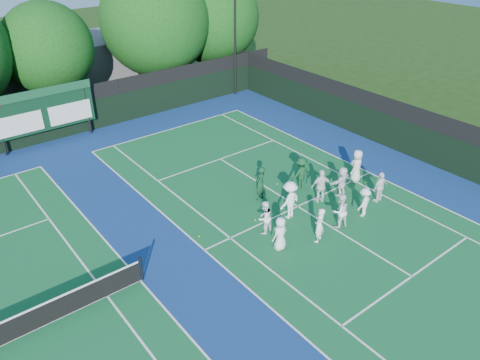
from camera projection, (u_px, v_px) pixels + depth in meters
ground at (313, 216)px, 22.05m from camera, size 120.00×120.00×0.00m
court_apron at (194, 255)px, 19.51m from camera, size 34.00×32.00×0.01m
near_court at (298, 206)px, 22.72m from camera, size 11.05×23.85×0.01m
back_fence at (61, 117)px, 29.07m from camera, size 34.00×0.08×3.00m
divider_fence_right at (412, 134)px, 26.87m from camera, size 0.08×32.00×3.00m
scoreboard at (44, 110)px, 27.83m from camera, size 6.00×0.21×3.55m
clubhouse at (74, 67)px, 36.35m from camera, size 18.00×6.00×4.00m
light_pole_right at (235, 10)px, 33.63m from camera, size 1.20×0.30×10.12m
tree_c at (50, 50)px, 30.52m from camera, size 5.93×5.93×7.75m
tree_d at (157, 23)px, 34.46m from camera, size 8.05×8.05×9.55m
tree_e at (213, 18)px, 37.31m from camera, size 7.46×7.46×9.01m
tennis_ball_0 at (255, 220)px, 21.68m from camera, size 0.07×0.07×0.07m
tennis_ball_1 at (322, 181)px, 24.85m from camera, size 0.07×0.07×0.07m
tennis_ball_2 at (367, 182)px, 24.70m from camera, size 0.07×0.07×0.07m
tennis_ball_3 at (199, 236)px, 20.59m from camera, size 0.07×0.07×0.07m
tennis_ball_4 at (277, 184)px, 24.56m from camera, size 0.07×0.07×0.07m
player_front_0 at (280, 233)px, 19.53m from camera, size 0.81×0.57×1.56m
player_front_1 at (319, 225)px, 19.96m from camera, size 0.71×0.60×1.65m
player_front_2 at (340, 211)px, 20.90m from camera, size 0.93×0.79×1.67m
player_front_3 at (364, 202)px, 21.71m from camera, size 1.04×0.72×1.46m
player_front_4 at (380, 187)px, 22.78m from camera, size 0.94×0.40×1.61m
player_back_0 at (264, 217)px, 20.52m from camera, size 0.87×0.73×1.59m
player_back_1 at (290, 200)px, 21.51m from camera, size 1.30×0.86×1.87m
player_back_2 at (321, 186)px, 22.71m from camera, size 1.11×0.80×1.75m
player_back_3 at (342, 181)px, 23.34m from camera, size 1.49×0.66×1.55m
player_back_4 at (357, 166)px, 24.46m from camera, size 1.02×0.84×1.81m
coach_left at (260, 184)px, 22.85m from camera, size 0.77×0.64×1.82m
coach_right at (301, 173)px, 23.81m from camera, size 1.17×0.69×1.77m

